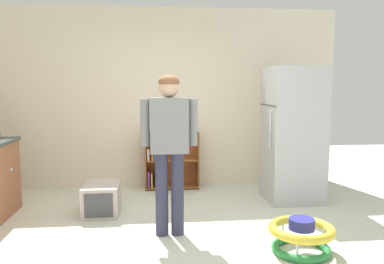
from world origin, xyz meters
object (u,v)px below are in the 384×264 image
(refrigerator, at_px, (293,134))
(pet_carrier, at_px, (102,199))
(bookshelf, at_px, (168,164))
(standing_person, at_px, (169,140))
(baby_walker, at_px, (301,236))

(refrigerator, distance_m, pet_carrier, 2.60)
(bookshelf, xyz_separation_m, standing_person, (-0.05, -1.86, 0.61))
(bookshelf, distance_m, baby_walker, 2.67)
(bookshelf, xyz_separation_m, baby_walker, (1.12, -2.42, -0.21))
(standing_person, distance_m, pet_carrier, 1.35)
(refrigerator, bearing_deg, bookshelf, 154.51)
(standing_person, xyz_separation_m, pet_carrier, (-0.78, 0.75, -0.80))
(refrigerator, distance_m, bookshelf, 1.89)
(refrigerator, relative_size, bookshelf, 2.09)
(standing_person, bearing_deg, refrigerator, 32.47)
(standing_person, xyz_separation_m, baby_walker, (1.18, -0.56, -0.83))
(bookshelf, distance_m, standing_person, 1.96)
(refrigerator, xyz_separation_m, bookshelf, (-1.64, 0.78, -0.52))
(standing_person, height_order, baby_walker, standing_person)
(refrigerator, relative_size, standing_person, 1.09)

